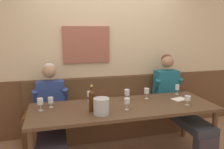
{
  "coord_description": "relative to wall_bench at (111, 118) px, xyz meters",
  "views": [
    {
      "loc": [
        -0.87,
        -2.61,
        1.74
      ],
      "look_at": [
        -0.08,
        0.44,
        1.1
      ],
      "focal_mm": 36.47,
      "sensor_mm": 36.0,
      "label": 1
    }
  ],
  "objects": [
    {
      "name": "ice_bucket",
      "position": [
        -0.35,
        -0.92,
        0.56
      ],
      "size": [
        0.19,
        0.19,
        0.2
      ],
      "primitive_type": "cylinder",
      "color": "#B2B8BE",
      "rests_on": "dining_table"
    },
    {
      "name": "wine_glass_center_front",
      "position": [
        0.83,
        -0.89,
        0.55
      ],
      "size": [
        0.08,
        0.08,
        0.13
      ],
      "color": "silver",
      "rests_on": "dining_table"
    },
    {
      "name": "wall_bench",
      "position": [
        0.0,
        0.0,
        0.0
      ],
      "size": [
        2.73,
        0.42,
        0.94
      ],
      "color": "brown",
      "rests_on": "ground"
    },
    {
      "name": "wine_glass_right_end",
      "position": [
        0.42,
        -0.49,
        0.57
      ],
      "size": [
        0.08,
        0.08,
        0.16
      ],
      "color": "silver",
      "rests_on": "dining_table"
    },
    {
      "name": "wine_glass_left_end",
      "position": [
        -0.01,
        -0.86,
        0.57
      ],
      "size": [
        0.07,
        0.07,
        0.15
      ],
      "color": "silver",
      "rests_on": "dining_table"
    },
    {
      "name": "person_right_seat",
      "position": [
        -0.94,
        -0.4,
        0.32
      ],
      "size": [
        0.51,
        1.3,
        1.24
      ],
      "color": "#292E31",
      "rests_on": "ground"
    },
    {
      "name": "room_wall_back",
      "position": [
        -0.0,
        0.26,
        1.12
      ],
      "size": [
        6.8,
        0.12,
        2.8
      ],
      "color": "beige",
      "rests_on": "ground"
    },
    {
      "name": "wine_glass_center_rear",
      "position": [
        0.96,
        -0.4,
        0.56
      ],
      "size": [
        0.06,
        0.06,
        0.15
      ],
      "color": "silver",
      "rests_on": "dining_table"
    },
    {
      "name": "wine_glass_near_bucket",
      "position": [
        -1.05,
        -0.62,
        0.58
      ],
      "size": [
        0.07,
        0.07,
        0.16
      ],
      "color": "silver",
      "rests_on": "dining_table"
    },
    {
      "name": "wine_bottle_amber_mid",
      "position": [
        -0.44,
        -0.8,
        0.6
      ],
      "size": [
        0.07,
        0.07,
        0.33
      ],
      "color": "#452610",
      "rests_on": "dining_table"
    },
    {
      "name": "wood_wainscot_panel",
      "position": [
        0.0,
        0.21,
        0.19
      ],
      "size": [
        6.8,
        0.03,
        0.95
      ],
      "primitive_type": "cube",
      "color": "brown",
      "rests_on": "ground"
    },
    {
      "name": "wine_glass_mid_left",
      "position": [
        0.11,
        -0.5,
        0.57
      ],
      "size": [
        0.07,
        0.07,
        0.16
      ],
      "color": "silver",
      "rests_on": "dining_table"
    },
    {
      "name": "tasting_sheet_left_guest",
      "position": [
        0.87,
        -0.63,
        0.46
      ],
      "size": [
        0.24,
        0.2,
        0.0
      ],
      "primitive_type": "cube",
      "rotation": [
        0.0,
        0.0,
        0.27
      ],
      "color": "white",
      "rests_on": "dining_table"
    },
    {
      "name": "wine_glass_by_bottle",
      "position": [
        -0.93,
        -0.52,
        0.55
      ],
      "size": [
        0.07,
        0.07,
        0.13
      ],
      "color": "silver",
      "rests_on": "dining_table"
    },
    {
      "name": "wine_glass_mid_right",
      "position": [
        -0.4,
        -0.38,
        0.55
      ],
      "size": [
        0.07,
        0.07,
        0.14
      ],
      "color": "silver",
      "rests_on": "dining_table"
    },
    {
      "name": "dining_table",
      "position": [
        0.0,
        -0.71,
        0.39
      ],
      "size": [
        2.43,
        0.85,
        0.74
      ],
      "color": "brown",
      "rests_on": "ground"
    },
    {
      "name": "person_left_seat",
      "position": [
        0.98,
        -0.36,
        0.36
      ],
      "size": [
        0.49,
        1.3,
        1.32
      ],
      "color": "#353039",
      "rests_on": "ground"
    }
  ]
}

